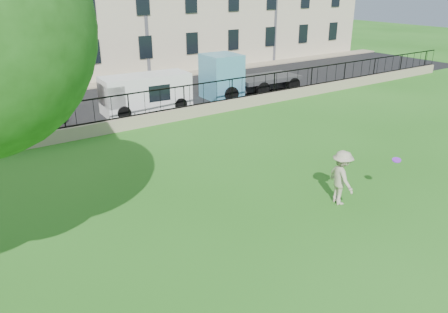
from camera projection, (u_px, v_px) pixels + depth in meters
ground at (306, 243)px, 11.84m from camera, size 120.00×120.00×0.00m
retaining_wall at (130, 123)px, 20.93m from camera, size 50.00×0.40×0.60m
iron_railing at (129, 105)px, 20.61m from camera, size 50.00×0.05×1.13m
street at (97, 107)px, 24.65m from camera, size 60.00×9.00×0.01m
sidewalk at (70, 89)px, 28.61m from camera, size 60.00×1.40×0.12m
man at (341, 178)px, 13.66m from camera, size 0.94×1.28×1.78m
frisbee at (397, 160)px, 13.53m from camera, size 0.34×0.35×0.12m
red_sedan at (14, 113)px, 21.03m from camera, size 4.55×2.10×1.44m
white_van at (146, 93)px, 23.56m from camera, size 4.81×2.09×1.98m
blue_truck at (251, 73)px, 27.15m from camera, size 6.33×2.47×2.62m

